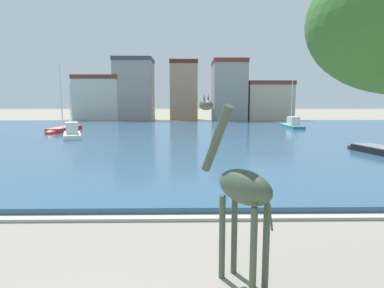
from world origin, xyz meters
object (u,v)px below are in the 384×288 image
(giraffe_statue, at_px, (240,189))
(sailboat_red, at_px, (62,130))
(sailboat_teal, at_px, (291,125))
(sailboat_white, at_px, (72,135))

(giraffe_statue, bearing_deg, sailboat_red, 116.52)
(giraffe_statue, bearing_deg, sailboat_teal, 70.59)
(sailboat_white, bearing_deg, giraffe_statue, -63.85)
(giraffe_statue, distance_m, sailboat_teal, 42.09)
(giraffe_statue, height_order, sailboat_red, sailboat_red)
(sailboat_white, relative_size, sailboat_teal, 0.82)
(sailboat_red, bearing_deg, giraffe_statue, -63.48)
(sailboat_white, xyz_separation_m, sailboat_teal, (27.33, 12.47, -0.03))
(sailboat_white, distance_m, sailboat_teal, 30.04)
(giraffe_statue, relative_size, sailboat_white, 0.74)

